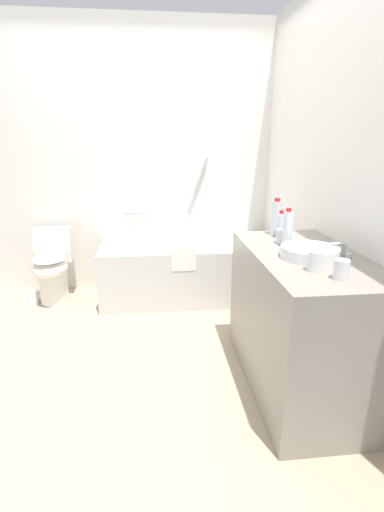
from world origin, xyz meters
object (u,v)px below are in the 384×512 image
Objects in this scene: drinking_glass_2 at (315,261)px; sink_faucet at (342,251)px; toilet_paper_roll at (33,297)px; drinking_glass_0 at (341,270)px; drinking_glass_1 at (281,236)px; toilet at (53,267)px; water_bottle_1 at (281,225)px; water_bottle_2 at (287,229)px; bathtub at (186,269)px; sink_basin at (310,252)px; water_bottle_0 at (276,218)px.

sink_faucet is at bearing 40.14° from drinking_glass_2.
drinking_glass_2 is 2.76m from toilet_paper_roll.
drinking_glass_2 is at bearing 119.99° from drinking_glass_0.
drinking_glass_0 is 1.06× the size of drinking_glass_1.
drinking_glass_0 is (1.84, -1.90, 0.57)m from toilet.
toilet_paper_roll is (-1.98, 1.20, -0.85)m from drinking_glass_1.
water_bottle_1 reaches higher than toilet_paper_roll.
drinking_glass_2 is at bearing -139.86° from sink_faucet.
drinking_glass_2 reaches higher than drinking_glass_1.
bathtub is at bearing 111.73° from water_bottle_2.
water_bottle_2 is (1.79, -1.32, 0.64)m from toilet.
bathtub reaches higher than toilet_paper_roll.
drinking_glass_1 is (1.78, -1.25, 0.57)m from toilet.
sink_basin is 3.29× the size of drinking_glass_0.
drinking_glass_2 is (1.77, -1.77, 0.57)m from toilet.
water_bottle_0 reaches higher than toilet_paper_roll.
toilet is at bearing 178.26° from bathtub.
drinking_glass_0 reaches higher than toilet.
drinking_glass_0 is 0.66m from drinking_glass_1.
drinking_glass_0 is at bearing -88.53° from water_bottle_1.
drinking_glass_1 is at bearing 95.32° from drinking_glass_0.
water_bottle_2 is (-0.24, 0.24, 0.08)m from sink_faucet.
sink_basin is at bearing 180.00° from sink_faucet.
sink_faucet is at bearing -65.46° from water_bottle_1.
toilet is at bearing 12.97° from toilet_paper_roll.
water_bottle_0 reaches higher than sink_basin.
toilet_paper_roll is (-2.02, 0.97, -0.92)m from water_bottle_0.
water_bottle_1 is at bearing -27.79° from toilet_paper_roll.
drinking_glass_0 is at bearing -118.43° from sink_faucet.
water_bottle_2 reaches higher than toilet_paper_roll.
drinking_glass_0 is (0.02, -0.79, -0.04)m from water_bottle_1.
water_bottle_0 is 0.24m from drinking_glass_1.
sink_faucet reaches higher than toilet.
bathtub reaches higher than water_bottle_0.
bathtub reaches higher than water_bottle_2.
bathtub is at bearing 112.75° from drinking_glass_1.
toilet is at bearing 139.62° from sink_basin.
sink_basin is at bearing 48.02° from toilet.
water_bottle_1 is 1.83× the size of drinking_glass_2.
toilet_paper_roll is (-1.47, -0.01, -0.23)m from bathtub.
drinking_glass_0 is (0.02, -0.88, -0.07)m from water_bottle_0.
water_bottle_1 is at bearing 114.54° from sink_faucet.
toilet_paper_roll is at bearing -78.63° from toilet.
water_bottle_2 is at bearing 135.38° from sink_faucet.
water_bottle_0 is 2.49× the size of drinking_glass_2.
sink_faucet is at bearing -68.89° from water_bottle_0.
toilet is 6.87× the size of drinking_glass_2.
water_bottle_1 is at bearing 91.61° from sink_basin.
water_bottle_0 is at bearing 91.72° from sink_basin.
water_bottle_2 is (-0.03, -0.30, -0.01)m from water_bottle_0.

